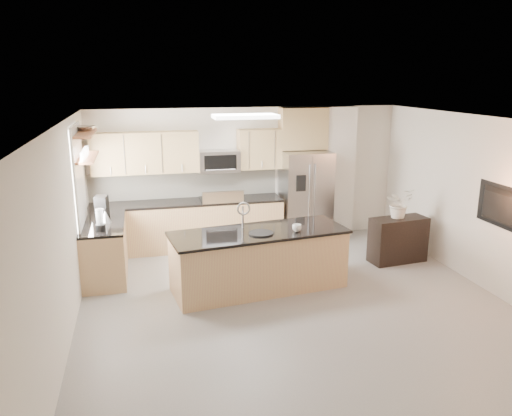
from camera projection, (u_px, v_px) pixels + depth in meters
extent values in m
plane|color=gray|center=(298.00, 309.00, 7.02)|extent=(6.50, 6.50, 0.00)
cube|color=white|center=(302.00, 122.00, 6.35)|extent=(6.00, 6.50, 0.02)
cube|color=silver|center=(248.00, 175.00, 9.74)|extent=(6.00, 0.02, 2.60)
cube|color=silver|center=(440.00, 341.00, 3.63)|extent=(6.00, 0.02, 2.60)
cube|color=silver|center=(63.00, 236.00, 6.01)|extent=(0.02, 6.50, 2.60)
cube|color=silver|center=(494.00, 207.00, 7.35)|extent=(0.02, 6.50, 2.60)
cube|color=tan|center=(188.00, 226.00, 9.38)|extent=(3.55, 0.65, 0.88)
cube|color=black|center=(187.00, 202.00, 9.26)|extent=(3.55, 0.66, 0.04)
cube|color=beige|center=(185.00, 184.00, 9.49)|extent=(3.55, 0.02, 0.52)
cube|color=tan|center=(105.00, 251.00, 8.05)|extent=(0.65, 1.50, 0.88)
cube|color=black|center=(103.00, 223.00, 7.93)|extent=(0.66, 1.50, 0.04)
cube|color=black|center=(221.00, 223.00, 9.52)|extent=(0.76, 0.64, 0.90)
cube|color=black|center=(221.00, 200.00, 9.40)|extent=(0.76, 0.62, 0.03)
cube|color=#A9A9AB|center=(223.00, 197.00, 9.09)|extent=(0.76, 0.04, 0.22)
cube|color=tan|center=(145.00, 153.00, 9.02)|extent=(1.92, 0.33, 0.75)
cube|color=tan|center=(259.00, 149.00, 9.49)|extent=(0.82, 0.33, 0.75)
cube|color=#A9A9AB|center=(219.00, 161.00, 9.33)|extent=(0.76, 0.40, 0.40)
cube|color=black|center=(221.00, 163.00, 9.15)|extent=(0.60, 0.02, 0.28)
cube|color=#A9A9AB|center=(305.00, 197.00, 9.73)|extent=(0.92, 0.75, 1.78)
cube|color=gray|center=(312.00, 201.00, 9.37)|extent=(0.02, 0.01, 1.69)
cube|color=black|center=(301.00, 183.00, 9.22)|extent=(0.18, 0.03, 0.30)
cube|color=silver|center=(338.00, 172.00, 10.01)|extent=(0.60, 0.30, 2.60)
cube|color=white|center=(78.00, 178.00, 7.67)|extent=(0.03, 1.05, 1.55)
cube|color=white|center=(79.00, 178.00, 7.67)|extent=(0.03, 1.15, 1.65)
cube|color=#975F3C|center=(86.00, 157.00, 7.71)|extent=(0.30, 1.20, 0.04)
cube|color=#975F3C|center=(84.00, 133.00, 7.62)|extent=(0.30, 1.20, 0.04)
cube|color=white|center=(245.00, 116.00, 7.78)|extent=(1.00, 0.50, 0.06)
cube|color=tan|center=(259.00, 261.00, 7.59)|extent=(2.69, 1.22, 0.88)
cube|color=black|center=(259.00, 232.00, 7.47)|extent=(2.76, 1.29, 0.04)
cube|color=black|center=(246.00, 234.00, 7.43)|extent=(0.55, 0.40, 0.01)
cylinder|color=#A9A9AB|center=(243.00, 217.00, 7.59)|extent=(0.03, 0.03, 0.34)
torus|color=#A9A9AB|center=(244.00, 209.00, 7.49)|extent=(0.21, 0.03, 0.21)
cube|color=black|center=(398.00, 240.00, 8.73)|extent=(1.03, 0.53, 0.79)
imported|color=white|center=(297.00, 228.00, 7.44)|extent=(0.18, 0.18, 0.11)
cylinder|color=black|center=(261.00, 233.00, 7.34)|extent=(0.45, 0.45, 0.02)
cylinder|color=black|center=(101.00, 228.00, 7.46)|extent=(0.15, 0.15, 0.10)
cylinder|color=silver|center=(100.00, 217.00, 7.42)|extent=(0.11, 0.11, 0.24)
cone|color=#A9A9AB|center=(105.00, 217.00, 7.87)|extent=(0.18, 0.18, 0.20)
cylinder|color=black|center=(105.00, 210.00, 7.84)|extent=(0.04, 0.04, 0.04)
cube|color=black|center=(102.00, 207.00, 8.17)|extent=(0.23, 0.26, 0.36)
cylinder|color=#A9A9AB|center=(102.00, 213.00, 8.13)|extent=(0.12, 0.12, 0.13)
imported|color=#A9A9AB|center=(85.00, 128.00, 7.78)|extent=(0.54, 0.54, 0.10)
imported|color=beige|center=(400.00, 196.00, 8.55)|extent=(0.83, 0.76, 0.78)
imported|color=black|center=(498.00, 207.00, 7.13)|extent=(0.14, 1.08, 0.62)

